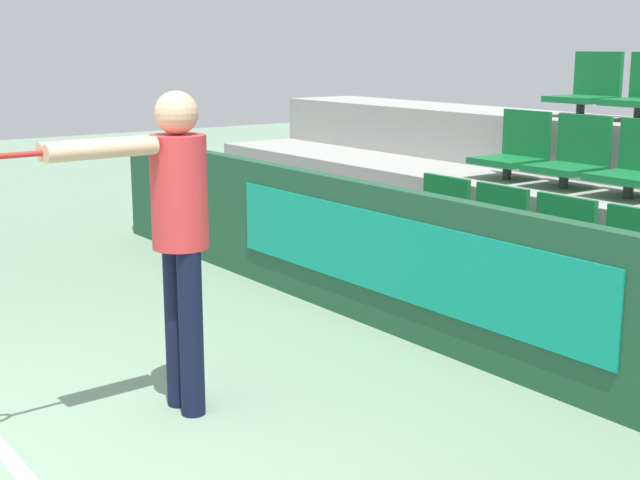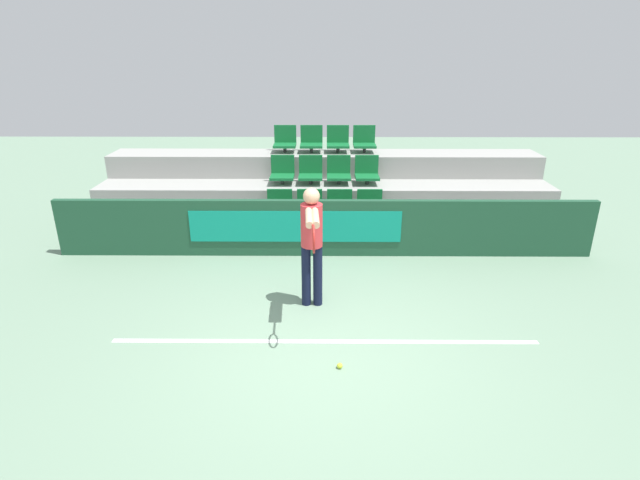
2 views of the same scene
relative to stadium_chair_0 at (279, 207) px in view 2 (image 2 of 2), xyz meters
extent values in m
plane|color=gray|center=(0.83, -3.65, -0.67)|extent=(30.00, 30.00, 0.00)
cube|color=white|center=(0.83, -3.40, -0.67)|extent=(5.34, 0.08, 0.01)
cube|color=#1E4C33|center=(0.83, -0.63, -0.17)|extent=(9.30, 0.12, 1.01)
cube|color=#0F937A|center=(0.33, -0.70, -0.12)|extent=(3.64, 0.02, 0.55)
cube|color=#9E9E99|center=(0.83, -0.12, -0.45)|extent=(8.90, 0.86, 0.45)
cube|color=#9E9E99|center=(0.83, 0.74, -0.22)|extent=(8.90, 0.86, 0.91)
cube|color=#9E9E99|center=(0.83, 1.61, 0.01)|extent=(8.90, 0.86, 1.36)
cylinder|color=#333333|center=(0.00, -0.08, -0.16)|extent=(0.07, 0.07, 0.12)
cube|color=#146B33|center=(0.00, -0.08, -0.08)|extent=(0.46, 0.45, 0.05)
cube|color=#146B33|center=(0.00, 0.13, 0.13)|extent=(0.46, 0.04, 0.36)
cylinder|color=#333333|center=(0.56, -0.08, -0.16)|extent=(0.07, 0.07, 0.12)
cube|color=#146B33|center=(0.56, -0.08, -0.08)|extent=(0.46, 0.45, 0.05)
cube|color=#146B33|center=(0.56, 0.13, 0.13)|extent=(0.46, 0.04, 0.36)
cylinder|color=#333333|center=(1.11, -0.08, -0.16)|extent=(0.07, 0.07, 0.12)
cube|color=#146B33|center=(1.11, -0.08, -0.08)|extent=(0.46, 0.45, 0.05)
cube|color=#146B33|center=(1.11, 0.13, 0.13)|extent=(0.46, 0.04, 0.36)
cylinder|color=#333333|center=(1.67, -0.08, -0.16)|extent=(0.07, 0.07, 0.12)
cube|color=#146B33|center=(1.67, -0.08, -0.08)|extent=(0.46, 0.45, 0.05)
cube|color=#146B33|center=(1.67, 0.13, 0.13)|extent=(0.46, 0.04, 0.36)
cylinder|color=#333333|center=(0.00, 0.79, 0.29)|extent=(0.07, 0.07, 0.12)
cube|color=#146B33|center=(0.00, 0.79, 0.38)|extent=(0.46, 0.45, 0.05)
cube|color=#146B33|center=(0.00, 0.99, 0.58)|extent=(0.46, 0.04, 0.36)
cylinder|color=#333333|center=(0.56, 0.79, 0.29)|extent=(0.07, 0.07, 0.12)
cube|color=#146B33|center=(0.56, 0.79, 0.38)|extent=(0.46, 0.45, 0.05)
cube|color=#146B33|center=(0.56, 0.99, 0.58)|extent=(0.46, 0.04, 0.36)
cylinder|color=#333333|center=(1.11, 0.79, 0.29)|extent=(0.07, 0.07, 0.12)
cube|color=#146B33|center=(1.11, 0.79, 0.38)|extent=(0.46, 0.45, 0.05)
cube|color=#146B33|center=(1.11, 0.99, 0.58)|extent=(0.46, 0.04, 0.36)
cylinder|color=#333333|center=(1.67, 0.79, 0.29)|extent=(0.07, 0.07, 0.12)
cube|color=#146B33|center=(1.67, 0.79, 0.38)|extent=(0.46, 0.45, 0.05)
cube|color=#146B33|center=(1.67, 0.99, 0.58)|extent=(0.46, 0.04, 0.36)
cylinder|color=#333333|center=(0.00, 1.65, 0.74)|extent=(0.07, 0.07, 0.12)
cube|color=#146B33|center=(0.00, 1.65, 0.83)|extent=(0.46, 0.45, 0.05)
cube|color=#146B33|center=(0.00, 1.86, 1.04)|extent=(0.46, 0.04, 0.36)
cylinder|color=#333333|center=(0.56, 1.65, 0.74)|extent=(0.07, 0.07, 0.12)
cube|color=#146B33|center=(0.56, 1.65, 0.83)|extent=(0.46, 0.45, 0.05)
cube|color=#146B33|center=(0.56, 1.86, 1.04)|extent=(0.46, 0.04, 0.36)
cylinder|color=#333333|center=(1.11, 1.65, 0.74)|extent=(0.07, 0.07, 0.12)
cube|color=#146B33|center=(1.11, 1.65, 0.83)|extent=(0.46, 0.45, 0.05)
cube|color=#146B33|center=(1.11, 1.86, 1.04)|extent=(0.46, 0.04, 0.36)
cylinder|color=#333333|center=(1.67, 1.65, 0.74)|extent=(0.07, 0.07, 0.12)
cube|color=#146B33|center=(1.67, 1.65, 0.83)|extent=(0.46, 0.45, 0.05)
cube|color=#146B33|center=(1.67, 1.86, 1.04)|extent=(0.46, 0.04, 0.36)
cylinder|color=black|center=(0.57, -2.43, -0.22)|extent=(0.13, 0.13, 0.90)
cylinder|color=black|center=(0.73, -2.43, -0.22)|extent=(0.13, 0.13, 0.90)
cylinder|color=red|center=(0.65, -2.43, 0.53)|extent=(0.30, 0.30, 0.59)
sphere|color=tan|center=(0.65, -2.43, 0.94)|extent=(0.22, 0.22, 0.22)
cylinder|color=tan|center=(0.63, -2.86, 0.78)|extent=(0.12, 0.57, 0.09)
cylinder|color=tan|center=(0.71, -2.86, 0.78)|extent=(0.12, 0.57, 0.09)
cylinder|color=#AD231E|center=(0.69, -3.29, 0.78)|extent=(0.04, 0.30, 0.03)
torus|color=#AD231E|center=(0.70, -3.59, 0.78)|extent=(0.04, 0.32, 0.32)
sphere|color=#CCDB33|center=(1.00, -3.95, -0.64)|extent=(0.07, 0.07, 0.07)
camera|label=1|loc=(4.76, -4.53, 1.27)|focal=50.00mm
camera|label=2|loc=(0.81, -8.75, 2.81)|focal=28.00mm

